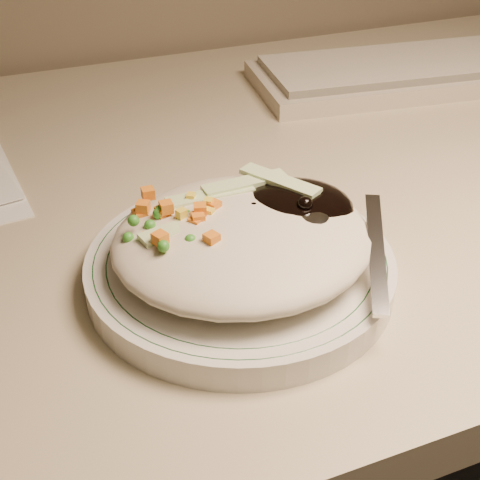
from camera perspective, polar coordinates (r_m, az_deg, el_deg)
name	(u,v)px	position (r m, az deg, el deg)	size (l,w,h in m)	color
desk	(227,325)	(0.77, -1.09, -7.23)	(1.40, 0.70, 0.74)	tan
plate	(240,268)	(0.51, 0.00, -2.43)	(0.23, 0.23, 0.02)	silver
plate_rim	(240,258)	(0.50, 0.00, -1.52)	(0.22, 0.22, 0.00)	#144723
meal	(246,233)	(0.49, 0.50, 0.60)	(0.21, 0.19, 0.05)	#BFB39B
keyboard	(420,70)	(0.90, 15.13, 13.80)	(0.44, 0.20, 0.03)	#B4A893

